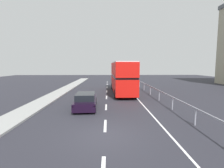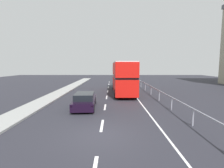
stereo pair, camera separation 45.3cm
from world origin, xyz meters
name	(u,v)px [view 1 (the left image)]	position (x,y,z in m)	size (l,w,h in m)	color
ground_plane	(105,136)	(0.00, 0.00, -0.05)	(73.60, 120.00, 0.10)	#27272F
lane_paint_markings	(127,101)	(2.17, 8.85, 0.00)	(3.69, 46.00, 0.01)	silver
bridge_side_railing	(159,92)	(5.70, 9.00, 0.92)	(0.10, 42.00, 1.12)	gray
double_decker_bus_red	(122,76)	(2.14, 14.32, 2.28)	(2.81, 10.95, 4.26)	red
hatchback_car_near	(86,101)	(-1.80, 5.90, 0.66)	(2.08, 4.67, 1.37)	black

